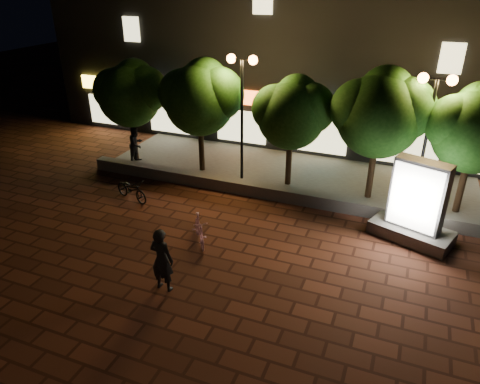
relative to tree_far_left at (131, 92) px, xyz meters
The scene contains 16 objects.
ground 9.43m from the tree_far_left, 38.18° to the right, with size 80.00×80.00×0.00m, color #5B2B1C.
retaining_wall 7.72m from the tree_far_left, 11.89° to the right, with size 16.00×0.45×0.50m, color slate.
sidewalk 7.74m from the tree_far_left, ahead, with size 16.00×5.00×0.08m, color slate.
building_block 10.38m from the tree_far_left, 47.32° to the left, with size 28.00×8.12×11.30m.
tree_far_left is the anchor object (origin of this frame).
tree_left 3.51m from the tree_far_left, ahead, with size 3.60×3.00×4.89m.
tree_mid 7.50m from the tree_far_left, ahead, with size 3.24×2.70×4.50m.
tree_right 10.81m from the tree_far_left, ahead, with size 3.72×3.10×5.07m.
tree_far_right 14.00m from the tree_far_left, ahead, with size 3.48×2.90×4.76m.
street_lamp_left 5.50m from the tree_far_left, ahead, with size 1.26×0.36×5.18m.
street_lamp_right 12.47m from the tree_far_left, ahead, with size 1.26×0.36×4.98m.
ad_kiosk 12.91m from the tree_far_left, 11.49° to the right, with size 2.88×2.09×2.81m.
scooter_pink 8.56m from the tree_far_left, 42.17° to the right, with size 0.46×1.61×0.97m, color #C67D95.
rider 10.28m from the tree_far_left, 52.40° to the right, with size 0.71×0.47×1.94m, color black.
scooter_parked 5.08m from the tree_far_left, 59.49° to the right, with size 0.60×1.73×0.91m, color black.
pedestrian 2.39m from the tree_far_left, 56.46° to the right, with size 0.83×0.65×1.70m, color black.
Camera 1 is at (4.90, -11.03, 8.03)m, focal length 33.13 mm.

